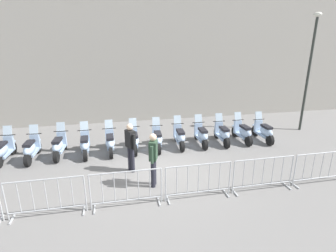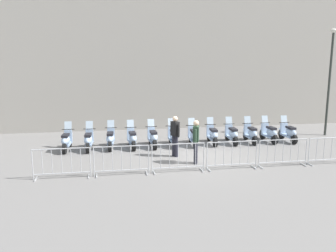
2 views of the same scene
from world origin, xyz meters
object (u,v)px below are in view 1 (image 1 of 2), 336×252
motorcycle_0 (4,150)px  street_lamp (310,62)px  motorcycle_2 (59,146)px  barrier_segment_1 (46,198)px  barrier_segment_2 (127,189)px  barrier_segment_5 (321,168)px  motorcycle_6 (157,139)px  barrier_segment_4 (263,174)px  officer_mid_plaza (153,157)px  barrier_segment_3 (198,181)px  officer_near_row_end (131,145)px  motorcycle_8 (201,135)px  motorcycle_1 (31,149)px  motorcycle_7 (180,137)px  motorcycle_3 (85,144)px  motorcycle_10 (243,132)px  motorcycle_5 (134,140)px  motorcycle_9 (222,134)px  motorcycle_4 (110,142)px  motorcycle_11 (264,131)px

motorcycle_0 → street_lamp: 13.83m
motorcycle_2 → barrier_segment_1: (0.70, -3.84, 0.07)m
motorcycle_2 → barrier_segment_2: 4.57m
barrier_segment_5 → motorcycle_6: bearing=145.3°
barrier_segment_4 → officer_mid_plaza: officer_mid_plaza is taller
barrier_segment_3 → officer_near_row_end: (-1.94, 1.91, 0.46)m
officer_mid_plaza → barrier_segment_5: bearing=-5.0°
motorcycle_0 → motorcycle_8: bearing=5.7°
barrier_segment_1 → motorcycle_1: bearing=114.6°
motorcycle_2 → motorcycle_7: 4.87m
motorcycle_0 → barrier_segment_1: motorcycle_0 is taller
barrier_segment_1 → barrier_segment_4: same height
motorcycle_3 → motorcycle_10: same height
motorcycle_1 → motorcycle_5: bearing=6.9°
barrier_segment_1 → motorcycle_10: bearing=32.8°
motorcycle_10 → barrier_segment_1: bearing=-147.2°
barrier_segment_3 → street_lamp: bearing=39.7°
motorcycle_9 → barrier_segment_2: bearing=-133.5°
motorcycle_7 → street_lamp: bearing=13.4°
barrier_segment_1 → officer_near_row_end: (2.12, 2.28, 0.46)m
motorcycle_0 → barrier_segment_4: bearing=-19.3°
motorcycle_2 → barrier_segment_4: motorcycle_2 is taller
motorcycle_4 → barrier_segment_2: (0.78, -3.80, 0.07)m
motorcycle_1 → barrier_segment_3: (5.72, -3.27, 0.07)m
motorcycle_4 → barrier_segment_4: 5.94m
barrier_segment_4 → barrier_segment_5: 2.04m
motorcycle_2 → motorcycle_9: 6.83m
motorcycle_4 → motorcycle_10: 5.85m
barrier_segment_2 → officer_mid_plaza: officer_mid_plaza is taller
motorcycle_10 → barrier_segment_4: size_ratio=0.89×
motorcycle_4 → motorcycle_7: size_ratio=1.00×
barrier_segment_1 → motorcycle_5: bearing=61.7°
motorcycle_3 → barrier_segment_5: (7.84, -3.13, 0.07)m
motorcycle_6 → barrier_segment_4: size_ratio=0.88×
barrier_segment_2 → officer_near_row_end: 2.14m
barrier_segment_1 → motorcycle_8: bearing=40.5°
motorcycle_2 → street_lamp: street_lamp is taller
motorcycle_1 → barrier_segment_3: motorcycle_1 is taller
motorcycle_6 → barrier_segment_4: bearing=-51.0°
motorcycle_11 → street_lamp: 4.17m
motorcycle_2 → officer_near_row_end: officer_near_row_end is taller
motorcycle_3 → motorcycle_8: 4.87m
barrier_segment_1 → barrier_segment_3: 4.08m
motorcycle_6 → street_lamp: 8.24m
barrier_segment_2 → barrier_segment_3: same height
motorcycle_4 → barrier_segment_4: size_ratio=0.89×
motorcycle_0 → motorcycle_1: same height
barrier_segment_2 → barrier_segment_4: 4.08m
motorcycle_10 → officer_near_row_end: size_ratio=1.00×
barrier_segment_3 → officer_mid_plaza: size_ratio=1.13×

